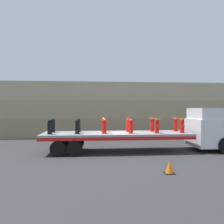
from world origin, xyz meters
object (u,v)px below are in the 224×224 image
object	(u,v)px
truck_cab	(210,129)
fire_hydrant_red_far_3	(128,125)
fire_hydrant_black_near_0	(50,127)
fire_hydrant_red_far_5	(176,125)
fire_hydrant_red_near_3	(131,126)
fire_hydrant_red_near_4	(157,126)
flatbed_trailer	(106,136)
fire_hydrant_red_far_4	(152,125)
fire_hydrant_black_far_1	(78,125)
fire_hydrant_black_far_0	(53,126)
fire_hydrant_red_near_2	(104,127)
fire_hydrant_red_near_5	(182,126)
fire_hydrant_red_far_2	(103,125)
fire_hydrant_black_near_1	(77,127)
traffic_cone	(169,167)

from	to	relation	value
truck_cab	fire_hydrant_red_far_3	bearing A→B (deg)	174.25
fire_hydrant_black_near_0	fire_hydrant_red_far_5	world-z (taller)	same
fire_hydrant_red_near_3	fire_hydrant_red_far_3	size ratio (longest dim) A/B	1.00
fire_hydrant_red_near_4	fire_hydrant_red_far_5	bearing A→B (deg)	33.64
flatbed_trailer	fire_hydrant_black_near_0	distance (m)	3.57
fire_hydrant_black_near_0	fire_hydrant_red_far_4	size ratio (longest dim) A/B	1.00
fire_hydrant_black_far_1	truck_cab	bearing A→B (deg)	-3.59
fire_hydrant_black_far_0	fire_hydrant_red_near_3	size ratio (longest dim) A/B	1.00
fire_hydrant_red_near_2	fire_hydrant_red_near_5	size ratio (longest dim) A/B	1.00
fire_hydrant_black_far_0	fire_hydrant_red_far_2	size ratio (longest dim) A/B	1.00
fire_hydrant_red_far_2	fire_hydrant_red_far_4	distance (m)	3.34
fire_hydrant_red_far_2	fire_hydrant_red_near_4	size ratio (longest dim) A/B	1.00
fire_hydrant_red_far_2	fire_hydrant_black_near_1	bearing A→B (deg)	-146.36
fire_hydrant_black_far_1	traffic_cone	size ratio (longest dim) A/B	1.59
fire_hydrant_red_far_3	truck_cab	bearing A→B (deg)	-5.75
fire_hydrant_red_far_3	fire_hydrant_red_near_3	bearing A→B (deg)	-90.00
fire_hydrant_black_near_1	fire_hydrant_black_far_0	bearing A→B (deg)	146.36
fire_hydrant_red_near_4	fire_hydrant_red_near_3	bearing A→B (deg)	180.00
fire_hydrant_black_near_1	fire_hydrant_red_near_3	distance (m)	3.34
truck_cab	flatbed_trailer	size ratio (longest dim) A/B	0.30
truck_cab	flatbed_trailer	world-z (taller)	truck_cab
fire_hydrant_red_near_4	fire_hydrant_red_far_2	bearing A→B (deg)	161.60
fire_hydrant_red_near_3	fire_hydrant_red_far_5	distance (m)	3.52
fire_hydrant_black_far_1	fire_hydrant_red_near_3	world-z (taller)	same
fire_hydrant_black_near_1	fire_hydrant_red_far_4	distance (m)	5.13
flatbed_trailer	fire_hydrant_red_near_3	xyz separation A→B (m)	(1.55, -0.56, 0.69)
fire_hydrant_red_near_5	traffic_cone	distance (m)	5.24
fire_hydrant_red_near_4	traffic_cone	bearing A→B (deg)	-99.77
fire_hydrant_black_near_1	fire_hydrant_red_near_3	bearing A→B (deg)	0.00
fire_hydrant_red_far_2	fire_hydrant_red_far_5	size ratio (longest dim) A/B	1.00
fire_hydrant_black_near_0	fire_hydrant_red_far_2	bearing A→B (deg)	18.40
fire_hydrant_black_near_1	fire_hydrant_red_far_4	bearing A→B (deg)	12.50
fire_hydrant_black_near_1	fire_hydrant_black_far_1	xyz separation A→B (m)	(0.00, 1.11, 0.00)
fire_hydrant_black_far_0	fire_hydrant_red_near_2	xyz separation A→B (m)	(3.34, -1.11, 0.00)
fire_hydrant_black_near_1	fire_hydrant_red_near_2	world-z (taller)	same
fire_hydrant_red_near_4	fire_hydrant_red_near_5	bearing A→B (deg)	0.00
fire_hydrant_black_far_0	flatbed_trailer	bearing A→B (deg)	-9.11
fire_hydrant_red_far_2	fire_hydrant_black_far_1	bearing A→B (deg)	180.00
fire_hydrant_black_far_0	fire_hydrant_red_far_2	world-z (taller)	same
fire_hydrant_red_near_3	fire_hydrant_red_near_5	bearing A→B (deg)	0.00
fire_hydrant_red_far_4	fire_hydrant_red_near_5	xyz separation A→B (m)	(1.67, -1.11, 0.00)
flatbed_trailer	fire_hydrant_red_far_5	world-z (taller)	fire_hydrant_red_far_5
fire_hydrant_red_far_3	fire_hydrant_red_far_5	size ratio (longest dim) A/B	1.00
traffic_cone	fire_hydrant_red_far_4	bearing A→B (deg)	82.16
fire_hydrant_red_far_4	traffic_cone	xyz separation A→B (m)	(-0.76, -5.54, -1.41)
traffic_cone	fire_hydrant_red_near_3	bearing A→B (deg)	101.58
fire_hydrant_black_far_1	fire_hydrant_red_far_5	distance (m)	6.68
fire_hydrant_red_near_5	traffic_cone	size ratio (longest dim) A/B	1.59
fire_hydrant_red_far_5	fire_hydrant_black_near_0	bearing A→B (deg)	-172.42
fire_hydrant_black_near_0	fire_hydrant_red_near_5	bearing A→B (deg)	0.00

